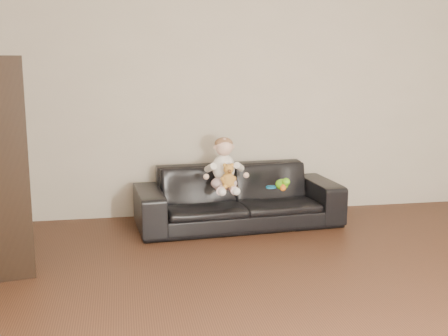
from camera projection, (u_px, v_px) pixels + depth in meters
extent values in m
plane|color=#422517|center=(345.00, 324.00, 3.52)|extent=(5.50, 5.50, 0.00)
plane|color=#BFB5A0|center=(249.00, 92.00, 5.94)|extent=(5.00, 0.00, 5.00)
imported|color=black|center=(238.00, 196.00, 5.60)|extent=(2.07, 0.94, 0.59)
ellipsoid|color=silver|center=(224.00, 183.00, 5.45)|extent=(0.29, 0.26, 0.14)
ellipsoid|color=white|center=(224.00, 168.00, 5.44)|extent=(0.25, 0.21, 0.27)
sphere|color=beige|center=(224.00, 147.00, 5.38)|extent=(0.20, 0.20, 0.18)
ellipsoid|color=#8C603F|center=(224.00, 144.00, 5.39)|extent=(0.20, 0.20, 0.12)
cylinder|color=silver|center=(222.00, 189.00, 5.28)|extent=(0.10, 0.22, 0.08)
cylinder|color=silver|center=(233.00, 189.00, 5.30)|extent=(0.10, 0.22, 0.08)
sphere|color=white|center=(223.00, 192.00, 5.17)|extent=(0.08, 0.08, 0.07)
sphere|color=white|center=(236.00, 191.00, 5.20)|extent=(0.08, 0.08, 0.07)
cylinder|color=white|center=(210.00, 168.00, 5.35)|extent=(0.09, 0.19, 0.12)
cylinder|color=white|center=(239.00, 167.00, 5.40)|extent=(0.09, 0.19, 0.12)
ellipsoid|color=#B88234|center=(228.00, 180.00, 5.28)|extent=(0.15, 0.14, 0.14)
sphere|color=#B88234|center=(229.00, 169.00, 5.24)|extent=(0.12, 0.12, 0.10)
sphere|color=#B88234|center=(225.00, 165.00, 5.24)|extent=(0.05, 0.05, 0.04)
sphere|color=#B88234|center=(232.00, 165.00, 5.25)|extent=(0.05, 0.05, 0.04)
sphere|color=#593819|center=(229.00, 171.00, 5.21)|extent=(0.05, 0.05, 0.04)
ellipsoid|color=#62C817|center=(282.00, 184.00, 5.48)|extent=(0.14, 0.16, 0.11)
sphere|color=orange|center=(283.00, 188.00, 5.42)|extent=(0.07, 0.07, 0.06)
cylinder|color=#187EC1|center=(271.00, 187.00, 5.56)|extent=(0.12, 0.12, 0.01)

